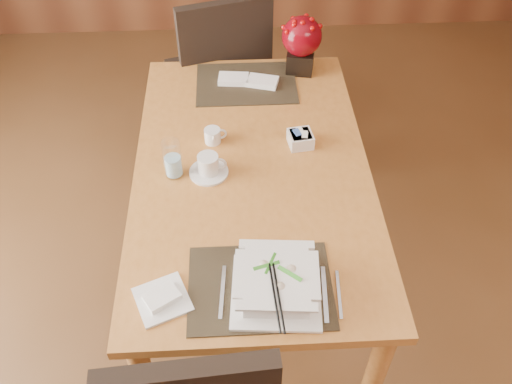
{
  "coord_description": "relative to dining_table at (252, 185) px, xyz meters",
  "views": [
    {
      "loc": [
        -0.06,
        -0.91,
        2.18
      ],
      "look_at": [
        0.0,
        0.35,
        0.87
      ],
      "focal_mm": 38.0,
      "sensor_mm": 36.0,
      "label": 1
    }
  ],
  "objects": [
    {
      "name": "dining_table",
      "position": [
        0.0,
        0.0,
        0.0
      ],
      "size": [
        0.9,
        1.5,
        0.75
      ],
      "color": "#BE7734",
      "rests_on": "ground"
    },
    {
      "name": "placemat_near",
      "position": [
        0.0,
        -0.55,
        0.1
      ],
      "size": [
        0.45,
        0.33,
        0.01
      ],
      "primitive_type": "cube",
      "color": "black",
      "rests_on": "dining_table"
    },
    {
      "name": "placemat_far",
      "position": [
        0.0,
        0.55,
        0.1
      ],
      "size": [
        0.45,
        0.33,
        0.01
      ],
      "primitive_type": "cube",
      "color": "black",
      "rests_on": "dining_table"
    },
    {
      "name": "soup_setting",
      "position": [
        0.05,
        -0.58,
        0.15
      ],
      "size": [
        0.29,
        0.29,
        0.11
      ],
      "rotation": [
        0.0,
        0.0,
        -0.08
      ],
      "color": "white",
      "rests_on": "dining_table"
    },
    {
      "name": "coffee_cup",
      "position": [
        -0.16,
        -0.02,
        0.13
      ],
      "size": [
        0.15,
        0.15,
        0.08
      ],
      "rotation": [
        0.0,
        0.0,
        -0.1
      ],
      "color": "white",
      "rests_on": "dining_table"
    },
    {
      "name": "water_glass",
      "position": [
        -0.29,
        -0.03,
        0.18
      ],
      "size": [
        0.08,
        0.08,
        0.16
      ],
      "primitive_type": "cylinder",
      "rotation": [
        0.0,
        0.0,
        -0.21
      ],
      "color": "white",
      "rests_on": "dining_table"
    },
    {
      "name": "creamer_jug",
      "position": [
        -0.15,
        0.16,
        0.13
      ],
      "size": [
        0.1,
        0.1,
        0.06
      ],
      "primitive_type": null,
      "rotation": [
        0.0,
        0.0,
        0.17
      ],
      "color": "white",
      "rests_on": "dining_table"
    },
    {
      "name": "sugar_caddy",
      "position": [
        0.2,
        0.12,
        0.12
      ],
      "size": [
        0.1,
        0.1,
        0.06
      ],
      "primitive_type": "cube",
      "rotation": [
        0.0,
        0.0,
        0.15
      ],
      "color": "white",
      "rests_on": "dining_table"
    },
    {
      "name": "berry_decor",
      "position": [
        0.25,
        0.65,
        0.25
      ],
      "size": [
        0.18,
        0.18,
        0.27
      ],
      "rotation": [
        0.0,
        0.0,
        -0.2
      ],
      "color": "black",
      "rests_on": "dining_table"
    },
    {
      "name": "napkins_far",
      "position": [
        0.02,
        0.55,
        0.11
      ],
      "size": [
        0.28,
        0.15,
        0.02
      ],
      "primitive_type": null,
      "rotation": [
        0.0,
        0.0,
        -0.21
      ],
      "color": "white",
      "rests_on": "dining_table"
    },
    {
      "name": "bread_plate",
      "position": [
        -0.3,
        -0.58,
        0.1
      ],
      "size": [
        0.2,
        0.2,
        0.01
      ],
      "primitive_type": "cube",
      "rotation": [
        0.0,
        0.0,
        0.39
      ],
      "color": "white",
      "rests_on": "dining_table"
    },
    {
      "name": "far_chair",
      "position": [
        -0.12,
        0.91,
        -0.07
      ],
      "size": [
        0.59,
        0.59,
        1.03
      ],
      "rotation": [
        0.0,
        0.0,
        3.42
      ],
      "color": "black",
      "rests_on": "ground"
    }
  ]
}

